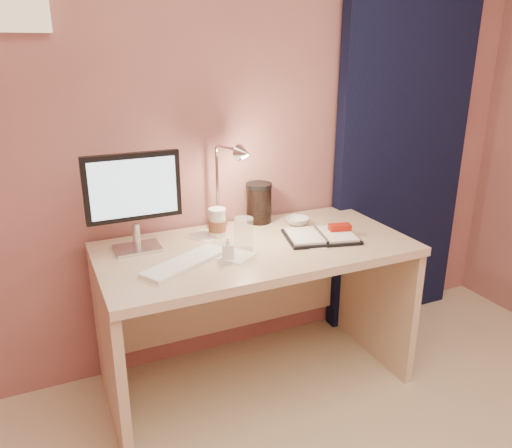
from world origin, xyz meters
name	(u,v)px	position (x,y,z in m)	size (l,w,h in m)	color
room	(390,131)	(0.95, 1.69, 1.14)	(3.50, 3.50, 3.50)	#C6B28E
desk	(250,284)	(0.00, 1.45, 0.50)	(1.40, 0.70, 0.73)	#CFB392
monitor	(133,193)	(-0.50, 1.54, 0.99)	(0.41, 0.15, 0.43)	silver
keyboard	(186,262)	(-0.35, 1.31, 0.74)	(0.40, 0.12, 0.02)	white
planner	(323,235)	(0.32, 1.34, 0.74)	(0.37, 0.31, 0.05)	black
paper_a	(235,256)	(-0.13, 1.30, 0.73)	(0.14, 0.14, 0.00)	white
paper_b	(311,243)	(0.24, 1.29, 0.73)	(0.13, 0.13, 0.00)	white
paper_c	(205,235)	(-0.17, 1.59, 0.73)	(0.13, 0.13, 0.00)	white
coffee_cup	(217,223)	(-0.12, 1.56, 0.79)	(0.08, 0.08, 0.13)	silver
clear_cup	(244,234)	(-0.07, 1.36, 0.80)	(0.08, 0.08, 0.15)	white
bowl	(297,221)	(0.31, 1.55, 0.75)	(0.12, 0.12, 0.04)	silver
lotion_bottle	(228,248)	(-0.17, 1.29, 0.78)	(0.04, 0.04, 0.10)	silver
dark_jar	(259,205)	(0.15, 1.67, 0.82)	(0.13, 0.13, 0.18)	black
product_box	(257,207)	(0.15, 1.69, 0.80)	(0.09, 0.08, 0.14)	beige
desk_lamp	(215,179)	(-0.12, 1.58, 1.00)	(0.17, 0.26, 0.43)	silver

